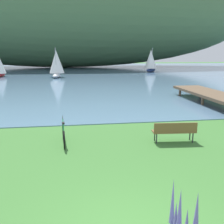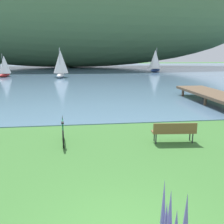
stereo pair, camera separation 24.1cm
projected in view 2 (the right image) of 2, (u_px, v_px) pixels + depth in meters
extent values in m
cube|color=#5B7F9E|center=(83.00, 72.00, 52.03)|extent=(180.00, 80.00, 0.04)
ellipsoid|color=#4C7047|center=(70.00, 14.00, 65.48)|extent=(100.48, 28.00, 26.90)
cube|color=brown|center=(174.00, 132.00, 10.64)|extent=(1.83, 0.62, 0.05)
cube|color=brown|center=(175.00, 128.00, 10.39)|extent=(1.80, 0.19, 0.40)
cylinder|color=#2D2D33|center=(154.00, 136.00, 10.82)|extent=(0.05, 0.05, 0.45)
cylinder|color=#2D2D33|center=(190.00, 135.00, 10.89)|extent=(0.05, 0.05, 0.45)
cylinder|color=#2D2D33|center=(156.00, 139.00, 10.49)|extent=(0.05, 0.05, 0.45)
cylinder|color=#2D2D33|center=(193.00, 138.00, 10.56)|extent=(0.05, 0.05, 0.45)
torus|color=black|center=(63.00, 132.00, 10.97)|extent=(0.11, 0.72, 0.72)
torus|color=black|center=(63.00, 139.00, 9.97)|extent=(0.11, 0.72, 0.72)
cylinder|color=#1E8C4C|center=(63.00, 127.00, 10.58)|extent=(0.09, 0.61, 0.61)
cylinder|color=#1E8C4C|center=(62.00, 121.00, 10.48)|extent=(0.09, 0.66, 0.09)
cylinder|color=#1E8C4C|center=(63.00, 130.00, 10.27)|extent=(0.05, 0.13, 0.54)
cylinder|color=#1E8C4C|center=(63.00, 137.00, 10.17)|extent=(0.06, 0.43, 0.05)
cylinder|color=#1E8C4C|center=(63.00, 131.00, 10.07)|extent=(0.05, 0.37, 0.56)
cylinder|color=#1E8C4C|center=(63.00, 125.00, 10.88)|extent=(0.04, 0.09, 0.60)
cube|color=black|center=(63.00, 123.00, 10.17)|extent=(0.12, 0.25, 0.05)
cylinder|color=black|center=(62.00, 117.00, 10.78)|extent=(0.06, 0.48, 0.02)
cone|color=#7A6BC6|center=(186.00, 218.00, 3.92)|extent=(0.13, 0.13, 0.86)
cone|color=#7A6BC6|center=(170.00, 211.00, 4.15)|extent=(0.11, 0.11, 0.79)
cone|color=#7A6BC6|center=(164.00, 201.00, 4.38)|extent=(0.09, 0.09, 0.84)
cone|color=#7A6BC6|center=(166.00, 216.00, 4.25)|extent=(0.09, 0.09, 0.51)
ellipsoid|color=white|center=(61.00, 75.00, 38.93)|extent=(1.42, 3.86, 0.66)
cylinder|color=#B2B2B2|center=(60.00, 61.00, 38.14)|extent=(0.09, 0.09, 3.78)
cone|color=white|center=(61.00, 62.00, 38.82)|extent=(2.45, 2.45, 3.40)
ellipsoid|color=#B22323|center=(4.00, 75.00, 40.07)|extent=(1.57, 3.14, 0.53)
cylinder|color=#B2B2B2|center=(3.00, 64.00, 39.44)|extent=(0.08, 0.08, 3.02)
cone|color=white|center=(4.00, 65.00, 39.98)|extent=(2.18, 2.18, 2.72)
ellipsoid|color=navy|center=(155.00, 70.00, 50.91)|extent=(3.35, 3.82, 0.70)
cylinder|color=#B2B2B2|center=(156.00, 58.00, 50.64)|extent=(0.10, 0.10, 3.98)
cone|color=white|center=(155.00, 59.00, 50.11)|extent=(3.32, 3.32, 3.58)
cube|color=brown|center=(218.00, 96.00, 18.19)|extent=(2.40, 10.00, 0.20)
cylinder|color=brown|center=(205.00, 101.00, 18.16)|extent=(0.20, 0.20, 0.60)
cylinder|color=brown|center=(183.00, 93.00, 22.03)|extent=(0.20, 0.20, 0.60)
cylinder|color=brown|center=(204.00, 93.00, 22.27)|extent=(0.20, 0.20, 0.60)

